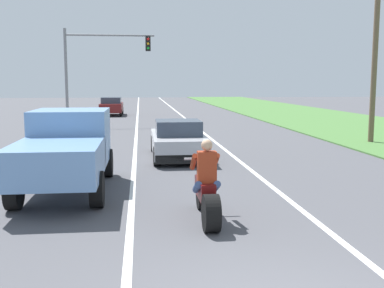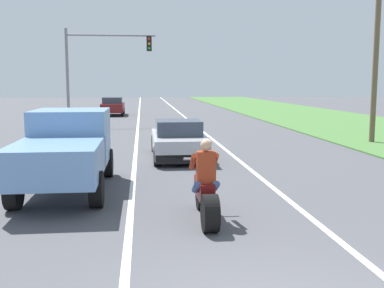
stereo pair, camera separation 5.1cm
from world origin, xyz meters
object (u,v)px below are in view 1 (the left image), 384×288
Objects in this scene: sports_car_silver at (178,141)px; traffic_light_mast_near at (95,60)px; pickup_truck_left_lane_light_blue at (66,147)px; distant_car_far_ahead at (112,106)px; motorcycle_with_rider at (207,192)px.

sports_car_silver is 14.45m from traffic_light_mast_near.
sports_car_silver is 0.90× the size of pickup_truck_left_lane_light_blue.
distant_car_far_ahead is (-3.65, 22.28, 0.14)m from sports_car_silver.
motorcycle_with_rider reaches higher than sports_car_silver.
motorcycle_with_rider is at bearing -90.55° from sports_car_silver.
pickup_truck_left_lane_light_blue is 18.53m from traffic_light_mast_near.
motorcycle_with_rider is 0.37× the size of traffic_light_mast_near.
sports_car_silver is 1.08× the size of distant_car_far_ahead.
pickup_truck_left_lane_light_blue reaches higher than motorcycle_with_rider.
distant_car_far_ahead is (-3.58, 30.08, 0.18)m from motorcycle_with_rider.
motorcycle_with_rider is at bearing -79.30° from traffic_light_mast_near.
motorcycle_with_rider is 4.29m from pickup_truck_left_lane_light_blue.
traffic_light_mast_near is (-4.09, 13.43, 3.43)m from sports_car_silver.
sports_car_silver is at bearing 56.97° from pickup_truck_left_lane_light_blue.
pickup_truck_left_lane_light_blue is at bearing -88.94° from distant_car_far_ahead.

